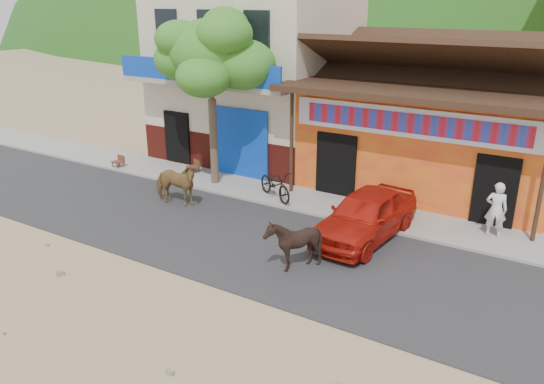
{
  "coord_description": "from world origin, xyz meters",
  "views": [
    {
      "loc": [
        6.58,
        -8.56,
        6.36
      ],
      "look_at": [
        -0.48,
        3.0,
        1.4
      ],
      "focal_mm": 35.0,
      "sensor_mm": 36.0,
      "label": 1
    }
  ],
  "objects": [
    {
      "name": "ground",
      "position": [
        0.0,
        0.0,
        0.0
      ],
      "size": [
        120.0,
        120.0,
        0.0
      ],
      "primitive_type": "plane",
      "color": "#9E825B",
      "rests_on": "ground"
    },
    {
      "name": "road",
      "position": [
        0.0,
        2.5,
        0.02
      ],
      "size": [
        60.0,
        5.0,
        0.04
      ],
      "primitive_type": "cube",
      "color": "#28282B",
      "rests_on": "ground"
    },
    {
      "name": "sidewalk",
      "position": [
        0.0,
        6.0,
        0.06
      ],
      "size": [
        60.0,
        2.0,
        0.12
      ],
      "primitive_type": "cube",
      "color": "gray",
      "rests_on": "ground"
    },
    {
      "name": "dance_club",
      "position": [
        2.0,
        10.0,
        1.8
      ],
      "size": [
        8.0,
        6.0,
        3.6
      ],
      "primitive_type": "cube",
      "color": "orange",
      "rests_on": "ground"
    },
    {
      "name": "cafe_building",
      "position": [
        -5.5,
        10.0,
        3.5
      ],
      "size": [
        7.0,
        6.0,
        7.0
      ],
      "primitive_type": "cube",
      "color": "beige",
      "rests_on": "ground"
    },
    {
      "name": "tree",
      "position": [
        -4.6,
        5.8,
        3.12
      ],
      "size": [
        3.0,
        3.0,
        6.0
      ],
      "primitive_type": null,
      "color": "#2D721E",
      "rests_on": "sidewalk"
    },
    {
      "name": "cow_tan",
      "position": [
        -4.46,
        3.53,
        0.75
      ],
      "size": [
        1.77,
        1.01,
        1.42
      ],
      "primitive_type": "imported",
      "rotation": [
        0.0,
        0.0,
        1.72
      ],
      "color": "olive",
      "rests_on": "road"
    },
    {
      "name": "cow_dark",
      "position": [
        0.91,
        1.72,
        0.72
      ],
      "size": [
        1.44,
        1.34,
        1.36
      ],
      "primitive_type": "imported",
      "rotation": [
        0.0,
        0.0,
        -1.35
      ],
      "color": "black",
      "rests_on": "road"
    },
    {
      "name": "red_car",
      "position": [
        1.74,
        4.33,
        0.73
      ],
      "size": [
        2.03,
        4.19,
        1.38
      ],
      "primitive_type": "imported",
      "rotation": [
        0.0,
        0.0,
        -0.1
      ],
      "color": "#B4170C",
      "rests_on": "road"
    },
    {
      "name": "scooter",
      "position": [
        -1.91,
        5.53,
        0.61
      ],
      "size": [
        1.95,
        1.49,
        0.98
      ],
      "primitive_type": "imported",
      "rotation": [
        0.0,
        0.0,
        1.06
      ],
      "color": "black",
      "rests_on": "sidewalk"
    },
    {
      "name": "pedestrian",
      "position": [
        4.8,
        6.19,
        0.91
      ],
      "size": [
        0.62,
        0.45,
        1.57
      ],
      "primitive_type": "imported",
      "rotation": [
        0.0,
        0.0,
        3.28
      ],
      "color": "white",
      "rests_on": "sidewalk"
    },
    {
      "name": "cafe_chair_left",
      "position": [
        -6.0,
        6.29,
        0.55
      ],
      "size": [
        0.51,
        0.51,
        0.86
      ],
      "primitive_type": null,
      "rotation": [
        0.0,
        0.0,
        -0.33
      ],
      "color": "#442616",
      "rests_on": "sidewalk"
    },
    {
      "name": "cafe_chair_right",
      "position": [
        -8.98,
        5.3,
        0.53
      ],
      "size": [
        0.42,
        0.42,
        0.82
      ],
      "primitive_type": null,
      "rotation": [
        0.0,
        0.0,
        -0.09
      ],
      "color": "#522B1B",
      "rests_on": "sidewalk"
    }
  ]
}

